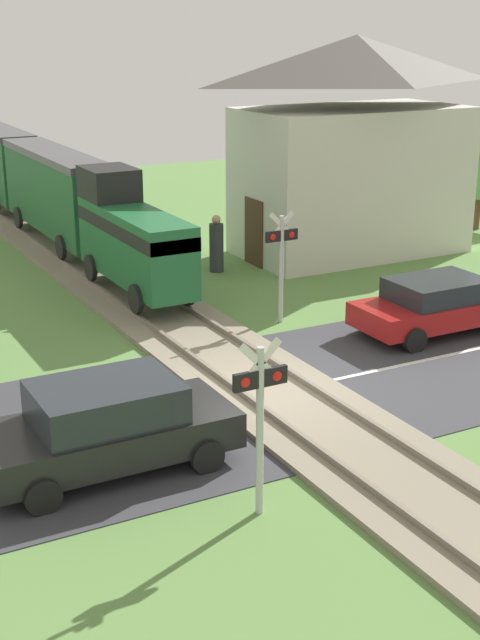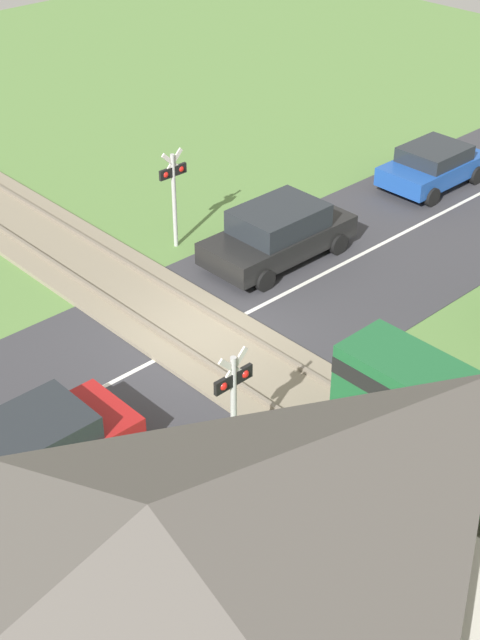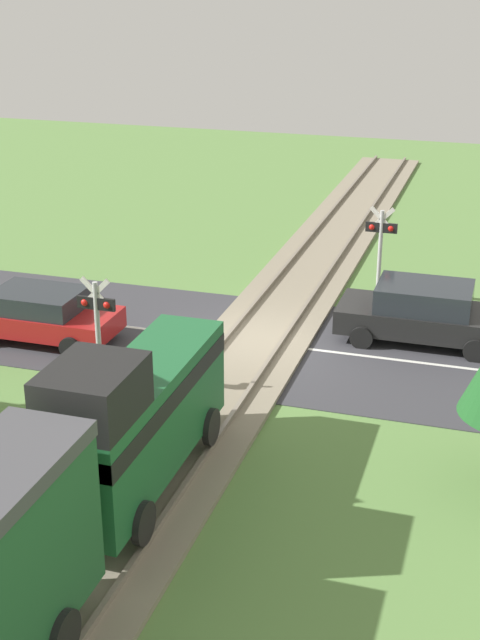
{
  "view_description": "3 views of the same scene",
  "coord_description": "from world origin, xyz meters",
  "px_view_note": "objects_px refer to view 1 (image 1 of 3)",
  "views": [
    {
      "loc": [
        -8.61,
        -14.61,
        7.29
      ],
      "look_at": [
        0.0,
        1.41,
        1.2
      ],
      "focal_mm": 50.0,
      "sensor_mm": 36.0,
      "label": 1
    },
    {
      "loc": [
        11.31,
        13.5,
        12.14
      ],
      "look_at": [
        0.0,
        1.41,
        1.2
      ],
      "focal_mm": 50.0,
      "sensor_mm": 36.0,
      "label": 2
    },
    {
      "loc": [
        -5.92,
        20.5,
        9.25
      ],
      "look_at": [
        0.0,
        1.41,
        1.2
      ],
      "focal_mm": 50.0,
      "sensor_mm": 36.0,
      "label": 3
    }
  ],
  "objects_px": {
    "train": "(44,185)",
    "station_building": "(353,150)",
    "crossing_signal_east_approach": "(281,252)",
    "car_far_side": "(436,304)",
    "car_near_crossing": "(107,425)",
    "crossing_signal_west_approach": "(260,404)",
    "pedestrian_by_station": "(216,246)"
  },
  "relations": [
    {
      "from": "train",
      "to": "car_far_side",
      "type": "relative_size",
      "value": 5.3
    },
    {
      "from": "train",
      "to": "car_far_side",
      "type": "distance_m",
      "value": 15.46
    },
    {
      "from": "crossing_signal_west_approach",
      "to": "train",
      "type": "bearing_deg",
      "value": 82.7
    },
    {
      "from": "car_far_side",
      "to": "train",
      "type": "bearing_deg",
      "value": 110.83
    },
    {
      "from": "crossing_signal_west_approach",
      "to": "pedestrian_by_station",
      "type": "height_order",
      "value": "crossing_signal_west_approach"
    },
    {
      "from": "train",
      "to": "crossing_signal_west_approach",
      "type": "distance_m",
      "value": 19.95
    },
    {
      "from": "train",
      "to": "station_building",
      "type": "distance_m",
      "value": 10.75
    },
    {
      "from": "crossing_signal_west_approach",
      "to": "crossing_signal_east_approach",
      "type": "relative_size",
      "value": 1.0
    },
    {
      "from": "car_near_crossing",
      "to": "car_far_side",
      "type": "relative_size",
      "value": 1.06
    },
    {
      "from": "car_near_crossing",
      "to": "station_building",
      "type": "xyz_separation_m",
      "value": [
        12.42,
        10.65,
        2.57
      ]
    },
    {
      "from": "car_far_side",
      "to": "station_building",
      "type": "relative_size",
      "value": 0.53
    },
    {
      "from": "car_far_side",
      "to": "station_building",
      "type": "height_order",
      "value": "station_building"
    },
    {
      "from": "crossing_signal_west_approach",
      "to": "station_building",
      "type": "height_order",
      "value": "station_building"
    },
    {
      "from": "car_far_side",
      "to": "crossing_signal_west_approach",
      "type": "xyz_separation_m",
      "value": [
        -8.02,
        -5.39,
        1.12
      ]
    },
    {
      "from": "train",
      "to": "crossing_signal_east_approach",
      "type": "xyz_separation_m",
      "value": [
        2.54,
        -11.9,
        -0.04
      ]
    },
    {
      "from": "car_far_side",
      "to": "crossing_signal_east_approach",
      "type": "distance_m",
      "value": 4.03
    },
    {
      "from": "train",
      "to": "crossing_signal_west_approach",
      "type": "height_order",
      "value": "train"
    },
    {
      "from": "car_near_crossing",
      "to": "crossing_signal_west_approach",
      "type": "distance_m",
      "value": 3.13
    },
    {
      "from": "crossing_signal_east_approach",
      "to": "station_building",
      "type": "bearing_deg",
      "value": 42.31
    },
    {
      "from": "station_building",
      "to": "car_near_crossing",
      "type": "bearing_deg",
      "value": -139.38
    },
    {
      "from": "crossing_signal_east_approach",
      "to": "car_near_crossing",
      "type": "bearing_deg",
      "value": -140.93
    },
    {
      "from": "pedestrian_by_station",
      "to": "car_far_side",
      "type": "bearing_deg",
      "value": -74.05
    },
    {
      "from": "crossing_signal_east_approach",
      "to": "pedestrian_by_station",
      "type": "bearing_deg",
      "value": 81.54
    },
    {
      "from": "train",
      "to": "station_building",
      "type": "relative_size",
      "value": 2.81
    },
    {
      "from": "train",
      "to": "station_building",
      "type": "bearing_deg",
      "value": -38.57
    },
    {
      "from": "pedestrian_by_station",
      "to": "crossing_signal_east_approach",
      "type": "bearing_deg",
      "value": -98.46
    },
    {
      "from": "crossing_signal_west_approach",
      "to": "crossing_signal_east_approach",
      "type": "distance_m",
      "value": 9.38
    },
    {
      "from": "pedestrian_by_station",
      "to": "car_near_crossing",
      "type": "bearing_deg",
      "value": -125.12
    },
    {
      "from": "station_building",
      "to": "crossing_signal_west_approach",
      "type": "bearing_deg",
      "value": -129.53
    },
    {
      "from": "car_far_side",
      "to": "crossing_signal_east_approach",
      "type": "relative_size",
      "value": 1.44
    },
    {
      "from": "car_far_side",
      "to": "crossing_signal_west_approach",
      "type": "distance_m",
      "value": 9.72
    },
    {
      "from": "car_near_crossing",
      "to": "pedestrian_by_station",
      "type": "relative_size",
      "value": 2.48
    }
  ]
}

